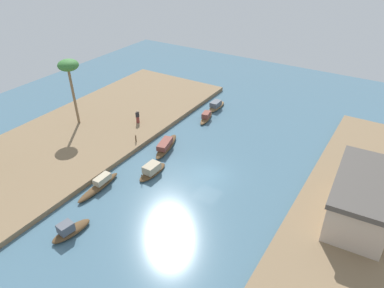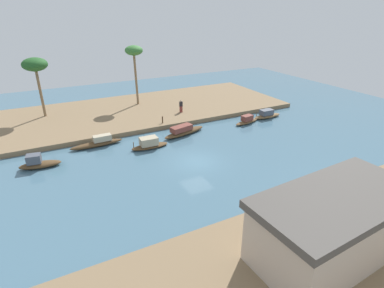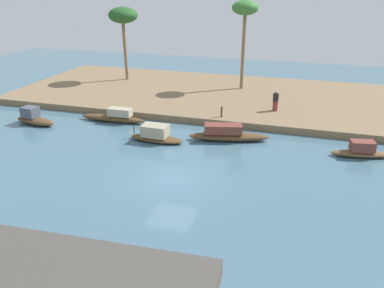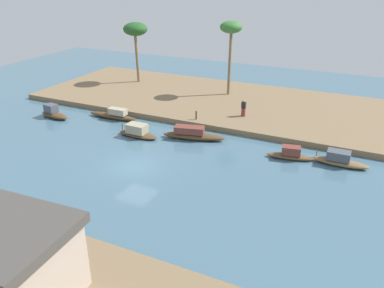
{
  "view_description": "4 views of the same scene",
  "coord_description": "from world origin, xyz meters",
  "px_view_note": "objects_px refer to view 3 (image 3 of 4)",
  "views": [
    {
      "loc": [
        25.64,
        14.05,
        21.25
      ],
      "look_at": [
        -2.68,
        -3.54,
        1.05
      ],
      "focal_mm": 33.95,
      "sensor_mm": 36.0,
      "label": 1
    },
    {
      "loc": [
        11.52,
        21.48,
        12.76
      ],
      "look_at": [
        -0.22,
        -1.34,
        1.19
      ],
      "focal_mm": 28.12,
      "sensor_mm": 36.0,
      "label": 2
    },
    {
      "loc": [
        -6.78,
        18.37,
        10.09
      ],
      "look_at": [
        -0.24,
        -3.09,
        0.83
      ],
      "focal_mm": 37.42,
      "sensor_mm": 36.0,
      "label": 3
    },
    {
      "loc": [
        -14.87,
        21.57,
        13.36
      ],
      "look_at": [
        -2.73,
        -4.11,
        0.62
      ],
      "focal_mm": 36.67,
      "sensor_mm": 36.0,
      "label": 4
    }
  ],
  "objects_px": {
    "person_on_near_bank": "(275,103)",
    "sampan_foreground": "(156,135)",
    "sampan_with_red_awning": "(227,134)",
    "palm_tree_left_near": "(245,11)",
    "sampan_open_hull": "(361,151)",
    "sampan_with_tall_canopy": "(115,117)",
    "palm_tree_left_far": "(123,17)",
    "sampan_downstream_large": "(34,118)",
    "mooring_post": "(222,112)"
  },
  "relations": [
    {
      "from": "sampan_downstream_large",
      "to": "sampan_with_tall_canopy",
      "type": "height_order",
      "value": "sampan_downstream_large"
    },
    {
      "from": "sampan_with_red_awning",
      "to": "sampan_with_tall_canopy",
      "type": "bearing_deg",
      "value": -21.77
    },
    {
      "from": "sampan_open_hull",
      "to": "person_on_near_bank",
      "type": "relative_size",
      "value": 2.28
    },
    {
      "from": "sampan_with_red_awning",
      "to": "palm_tree_left_near",
      "type": "xyz_separation_m",
      "value": [
        1.28,
        -12.19,
        7.01
      ]
    },
    {
      "from": "sampan_with_tall_canopy",
      "to": "sampan_open_hull",
      "type": "bearing_deg",
      "value": 173.54
    },
    {
      "from": "sampan_open_hull",
      "to": "person_on_near_bank",
      "type": "xyz_separation_m",
      "value": [
        5.9,
        -6.23,
        0.78
      ]
    },
    {
      "from": "sampan_downstream_large",
      "to": "sampan_with_tall_canopy",
      "type": "distance_m",
      "value": 5.98
    },
    {
      "from": "person_on_near_bank",
      "to": "sampan_downstream_large",
      "type": "bearing_deg",
      "value": -148.97
    },
    {
      "from": "sampan_with_red_awning",
      "to": "sampan_foreground",
      "type": "relative_size",
      "value": 1.46
    },
    {
      "from": "sampan_with_red_awning",
      "to": "palm_tree_left_near",
      "type": "distance_m",
      "value": 14.13
    },
    {
      "from": "sampan_foreground",
      "to": "mooring_post",
      "type": "bearing_deg",
      "value": -123.87
    },
    {
      "from": "sampan_with_red_awning",
      "to": "palm_tree_left_far",
      "type": "height_order",
      "value": "palm_tree_left_far"
    },
    {
      "from": "sampan_downstream_large",
      "to": "palm_tree_left_far",
      "type": "bearing_deg",
      "value": -87.83
    },
    {
      "from": "person_on_near_bank",
      "to": "mooring_post",
      "type": "relative_size",
      "value": 2.0
    },
    {
      "from": "mooring_post",
      "to": "palm_tree_left_near",
      "type": "height_order",
      "value": "palm_tree_left_near"
    },
    {
      "from": "sampan_open_hull",
      "to": "palm_tree_left_far",
      "type": "xyz_separation_m",
      "value": [
        21.66,
        -12.54,
        6.32
      ]
    },
    {
      "from": "sampan_with_red_awning",
      "to": "person_on_near_bank",
      "type": "height_order",
      "value": "person_on_near_bank"
    },
    {
      "from": "sampan_downstream_large",
      "to": "sampan_foreground",
      "type": "distance_m",
      "value": 10.05
    },
    {
      "from": "palm_tree_left_near",
      "to": "person_on_near_bank",
      "type": "bearing_deg",
      "value": 121.44
    },
    {
      "from": "sampan_with_tall_canopy",
      "to": "palm_tree_left_near",
      "type": "xyz_separation_m",
      "value": [
        -7.73,
        -10.97,
        7.06
      ]
    },
    {
      "from": "palm_tree_left_near",
      "to": "mooring_post",
      "type": "bearing_deg",
      "value": 90.82
    },
    {
      "from": "sampan_foreground",
      "to": "sampan_open_hull",
      "type": "bearing_deg",
      "value": -173.01
    },
    {
      "from": "sampan_downstream_large",
      "to": "palm_tree_left_near",
      "type": "height_order",
      "value": "palm_tree_left_near"
    },
    {
      "from": "palm_tree_left_far",
      "to": "sampan_open_hull",
      "type": "bearing_deg",
      "value": 149.94
    },
    {
      "from": "person_on_near_bank",
      "to": "palm_tree_left_far",
      "type": "bearing_deg",
      "value": 167.11
    },
    {
      "from": "sampan_with_tall_canopy",
      "to": "sampan_foreground",
      "type": "bearing_deg",
      "value": 146.59
    },
    {
      "from": "sampan_with_tall_canopy",
      "to": "person_on_near_bank",
      "type": "relative_size",
      "value": 3.24
    },
    {
      "from": "sampan_with_tall_canopy",
      "to": "person_on_near_bank",
      "type": "distance_m",
      "value": 12.5
    },
    {
      "from": "sampan_open_hull",
      "to": "person_on_near_bank",
      "type": "distance_m",
      "value": 8.61
    },
    {
      "from": "palm_tree_left_far",
      "to": "palm_tree_left_near",
      "type": "bearing_deg",
      "value": 179.6
    },
    {
      "from": "sampan_open_hull",
      "to": "sampan_with_tall_canopy",
      "type": "bearing_deg",
      "value": -15.55
    },
    {
      "from": "person_on_near_bank",
      "to": "palm_tree_left_far",
      "type": "distance_m",
      "value": 17.86
    },
    {
      "from": "sampan_with_tall_canopy",
      "to": "sampan_with_red_awning",
      "type": "bearing_deg",
      "value": 170.65
    },
    {
      "from": "palm_tree_left_far",
      "to": "sampan_with_tall_canopy",
      "type": "bearing_deg",
      "value": 110.93
    },
    {
      "from": "person_on_near_bank",
      "to": "palm_tree_left_far",
      "type": "xyz_separation_m",
      "value": [
        15.76,
        -6.31,
        5.54
      ]
    },
    {
      "from": "person_on_near_bank",
      "to": "mooring_post",
      "type": "bearing_deg",
      "value": -134.72
    },
    {
      "from": "sampan_with_tall_canopy",
      "to": "palm_tree_left_near",
      "type": "height_order",
      "value": "palm_tree_left_near"
    },
    {
      "from": "sampan_with_tall_canopy",
      "to": "palm_tree_left_far",
      "type": "height_order",
      "value": "palm_tree_left_far"
    },
    {
      "from": "sampan_open_hull",
      "to": "sampan_foreground",
      "type": "distance_m",
      "value": 13.03
    },
    {
      "from": "sampan_downstream_large",
      "to": "sampan_with_red_awning",
      "type": "distance_m",
      "value": 14.6
    },
    {
      "from": "sampan_open_hull",
      "to": "sampan_downstream_large",
      "type": "distance_m",
      "value": 23.0
    },
    {
      "from": "sampan_downstream_large",
      "to": "person_on_near_bank",
      "type": "bearing_deg",
      "value": -149.99
    },
    {
      "from": "person_on_near_bank",
      "to": "sampan_foreground",
      "type": "bearing_deg",
      "value": -124.32
    },
    {
      "from": "sampan_open_hull",
      "to": "sampan_foreground",
      "type": "relative_size",
      "value": 0.98
    },
    {
      "from": "person_on_near_bank",
      "to": "palm_tree_left_near",
      "type": "height_order",
      "value": "palm_tree_left_near"
    },
    {
      "from": "sampan_with_red_awning",
      "to": "palm_tree_left_far",
      "type": "xyz_separation_m",
      "value": [
        13.24,
        -12.28,
        6.26
      ]
    },
    {
      "from": "sampan_downstream_large",
      "to": "palm_tree_left_near",
      "type": "xyz_separation_m",
      "value": [
        -13.29,
        -13.17,
        7.01
      ]
    },
    {
      "from": "mooring_post",
      "to": "sampan_with_red_awning",
      "type": "bearing_deg",
      "value": 109.51
    },
    {
      "from": "palm_tree_left_near",
      "to": "palm_tree_left_far",
      "type": "height_order",
      "value": "palm_tree_left_near"
    },
    {
      "from": "sampan_downstream_large",
      "to": "sampan_open_hull",
      "type": "bearing_deg",
      "value": -170.3
    }
  ]
}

